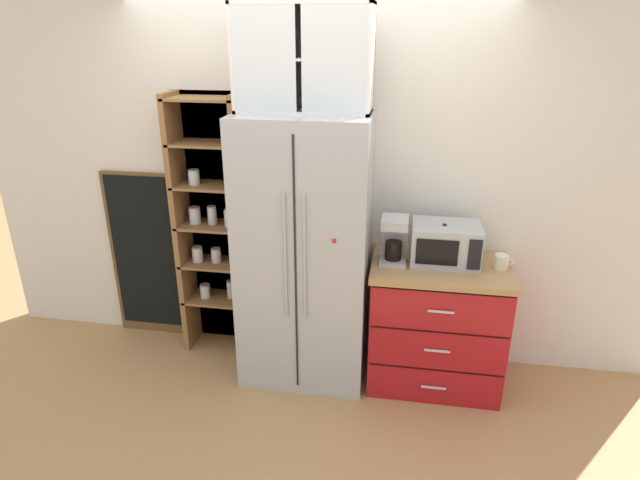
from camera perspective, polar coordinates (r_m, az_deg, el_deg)
The scene contains 12 objects.
ground_plane at distance 3.98m, azimuth -1.55°, elevation -13.80°, with size 10.73×10.73×0.00m, color tan.
wall_back_cream at distance 3.77m, azimuth -0.58°, elevation 5.79°, with size 5.03×0.10×2.55m, color silver.
refrigerator at distance 3.55m, azimuth -1.59°, elevation -1.28°, with size 0.85×0.65×1.85m.
pantry_shelf_column at distance 3.94m, azimuth -11.26°, elevation 1.61°, with size 0.55×0.31×1.93m.
counter_cabinet at distance 3.74m, azimuth 12.41°, elevation -8.78°, with size 0.90×0.62×0.89m.
microwave at distance 3.53m, azimuth 13.40°, elevation -0.36°, with size 0.44×0.33×0.26m.
coffee_maker at distance 3.47m, azimuth 8.01°, elevation 0.11°, with size 0.17×0.20×0.31m.
mug_cream at distance 3.56m, azimuth 19.03°, elevation -2.25°, with size 0.12×0.09×0.10m.
mug_red at distance 3.48m, azimuth 13.11°, elevation -2.10°, with size 0.12×0.08×0.10m.
bottle_cobalt at distance 3.52m, azimuth 13.13°, elevation -0.63°, with size 0.07×0.07×0.27m.
upper_cabinet at distance 3.32m, azimuth -1.66°, elevation 19.02°, with size 0.82×0.32×0.62m.
chalkboard_menu at distance 4.33m, azimuth -18.11°, elevation -1.62°, with size 0.60×0.04×1.34m.
Camera 1 is at (0.64, -3.17, 2.33)m, focal length 29.60 mm.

